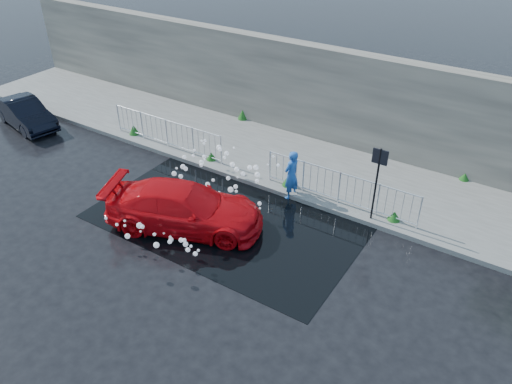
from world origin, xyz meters
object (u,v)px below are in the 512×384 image
sign_post (378,173)px  person (291,175)px  red_car (184,208)px  dark_car (25,113)px

sign_post → person: (-2.70, -0.10, -0.89)m
sign_post → red_car: (-4.54, -3.14, -1.06)m
person → dark_car: bearing=-73.2°
red_car → person: bearing=-52.3°
sign_post → person: size_ratio=1.50×
red_car → dark_car: 10.07m
red_car → person: 3.56m
sign_post → person: bearing=-177.9°
sign_post → person: 2.84m
red_car → dark_car: (-9.91, 1.82, -0.09)m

